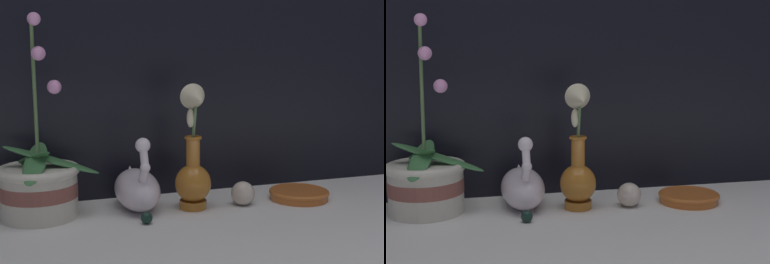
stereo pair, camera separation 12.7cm
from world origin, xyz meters
TOP-DOWN VIEW (x-y plane):
  - ground_plane at (0.00, 0.00)m, footprint 2.80×2.80m
  - orchid_potted_plant at (-0.32, 0.14)m, footprint 0.23×0.22m
  - swan_figurine at (-0.10, 0.14)m, footprint 0.10×0.20m
  - blue_vase at (0.03, 0.09)m, footprint 0.09×0.11m
  - glass_sphere at (0.15, 0.09)m, footprint 0.06×0.06m
  - amber_dish at (0.31, 0.09)m, footprint 0.15×0.15m
  - glass_bauble at (-0.10, 0.02)m, footprint 0.03×0.03m

SIDE VIEW (x-z plane):
  - ground_plane at x=0.00m, z-range 0.00..0.00m
  - glass_bauble at x=-0.10m, z-range 0.00..0.03m
  - amber_dish at x=0.31m, z-range 0.00..0.03m
  - glass_sphere at x=0.15m, z-range 0.00..0.06m
  - swan_figurine at x=-0.10m, z-range -0.04..0.14m
  - orchid_potted_plant at x=-0.32m, z-range -0.15..0.30m
  - blue_vase at x=0.03m, z-range -0.04..0.26m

